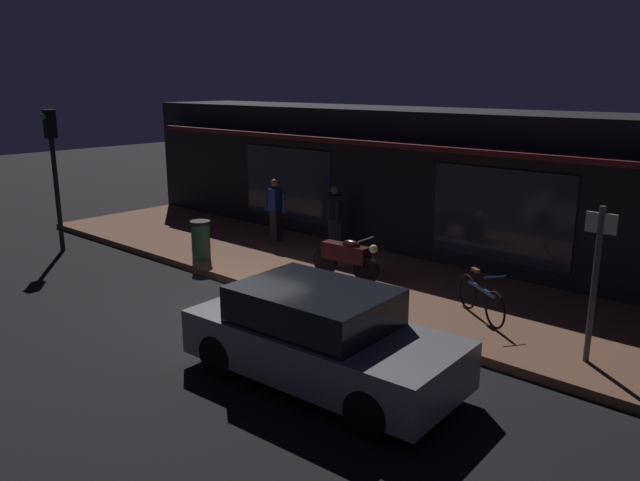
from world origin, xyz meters
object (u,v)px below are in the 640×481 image
Objects in this scene: bicycle_parked at (481,299)px; sign_post at (595,275)px; motorcycle at (347,257)px; person_bystander at (335,218)px; person_photographer at (275,209)px; parked_car_near at (320,336)px; traffic_light_pole at (53,155)px; trash_bin at (201,240)px.

bicycle_parked is 0.59× the size of sign_post.
person_bystander reaches higher than motorcycle.
sign_post is at bearing -14.90° from bicycle_parked.
motorcycle is 1.02× the size of person_bystander.
motorcycle is 5.44m from sign_post.
bicycle_parked is at bearing -12.16° from person_photographer.
bicycle_parked is 3.61m from parked_car_near.
person_photographer is at bearing 140.42° from parked_car_near.
parked_car_near is at bearing -5.71° from traffic_light_pole.
sign_post reaches higher than motorcycle.
motorcycle is at bearing 124.48° from parked_car_near.
parked_car_near reaches higher than bicycle_parked.
parked_car_near is (-2.78, -2.98, -0.81)m from sign_post.
person_bystander is 0.40× the size of parked_car_near.
bicycle_parked is 0.84× the size of person_bystander.
person_photographer is 0.46× the size of traffic_light_pole.
sign_post is 4.15m from parked_car_near.
person_photographer is at bearing 46.00° from traffic_light_pole.
bicycle_parked is 6.89m from trash_bin.
person_bystander reaches higher than bicycle_parked.
person_photographer is (-3.48, 1.28, 0.38)m from motorcycle.
motorcycle is 1.83× the size of trash_bin.
person_bystander is at bearing 128.67° from parked_car_near.
motorcycle is at bearing -20.14° from person_photographer.
person_bystander is 6.66m from parked_car_near.
motorcycle is 2.23m from person_bystander.
bicycle_parked is at bearing -3.06° from motorcycle.
sign_post is 12.85m from traffic_light_pole.
person_photographer is at bearing 167.84° from bicycle_parked.
person_photographer is 7.83m from parked_car_near.
bicycle_parked is 6.90m from person_photographer.
trash_bin is at bearing -92.38° from person_photographer.
sign_post is (8.80, -2.00, 0.48)m from person_photographer.
person_photographer is at bearing 167.19° from sign_post.
person_bystander is 0.46× the size of traffic_light_pole.
person_bystander is (-1.61, 1.49, 0.38)m from motorcycle.
person_bystander is at bearing 161.12° from bicycle_parked.
parked_car_near is (4.16, -5.19, -0.32)m from person_bystander.
person_bystander reaches higher than parked_car_near.
sign_post reaches higher than trash_bin.
trash_bin is at bearing -127.17° from person_bystander.
bicycle_parked is 0.39× the size of traffic_light_pole.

